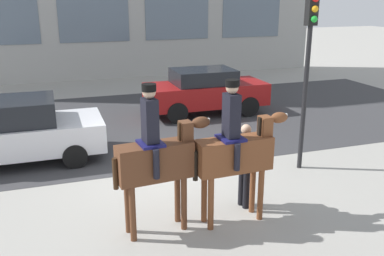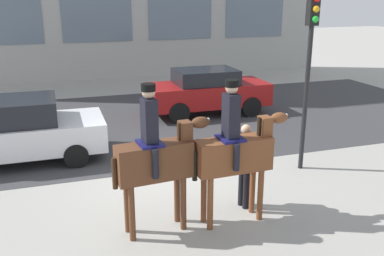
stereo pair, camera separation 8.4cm
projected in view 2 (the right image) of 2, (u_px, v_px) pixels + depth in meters
ground_plane at (165, 179)px, 9.87m from camera, size 80.00×80.00×0.00m
road_surface at (129, 123)px, 14.18m from camera, size 23.83×8.50×0.01m
mounted_horse_lead at (156, 157)px, 7.34m from camera, size 1.79×0.65×2.70m
mounted_horse_companion at (235, 150)px, 7.68m from camera, size 1.87×0.65×2.69m
pedestrian_bystander at (245, 160)px, 8.29m from camera, size 0.82×0.54×1.72m
street_car_near_lane at (18, 130)px, 10.73m from camera, size 4.15×1.94×1.62m
street_car_far_lane at (207, 91)px, 15.03m from camera, size 4.20×1.81×1.60m
traffic_light at (310, 55)px, 9.68m from camera, size 0.24×0.29×4.14m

